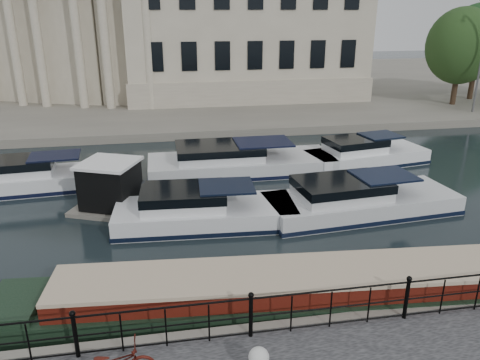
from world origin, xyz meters
name	(u,v)px	position (x,y,z in m)	size (l,w,h in m)	color
ground_plane	(235,301)	(0.00, 0.00, 0.00)	(160.00, 160.00, 0.00)	black
far_bank	(174,87)	(0.00, 39.00, 0.28)	(120.00, 42.00, 0.55)	#6B665B
railing	(251,313)	(0.00, -2.25, 1.20)	(24.14, 0.14, 1.22)	black
civic_building	(162,20)	(-1.00, 34.71, 7.04)	(53.55, 31.84, 16.85)	#ADA38C
narrowboat	(294,297)	(1.58, -0.60, 0.37)	(16.66, 3.50, 1.60)	black
harbour_hut	(111,188)	(-4.00, 7.50, 0.95)	(3.71, 3.45, 2.18)	#6B665B
cabin_cruisers	(241,181)	(1.78, 8.88, 0.37)	(24.18, 9.58, 1.99)	white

